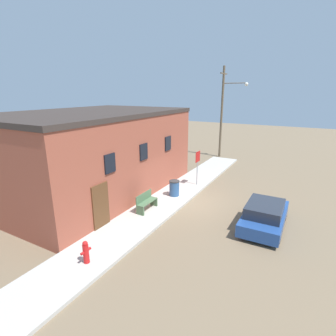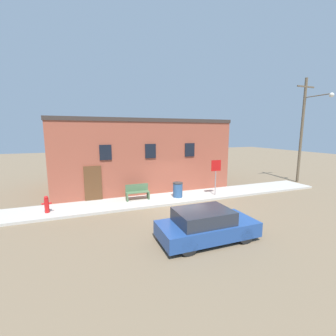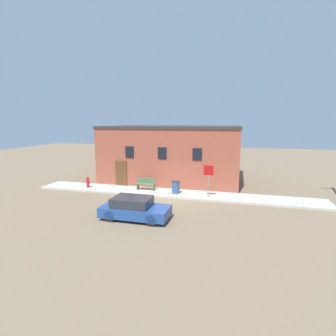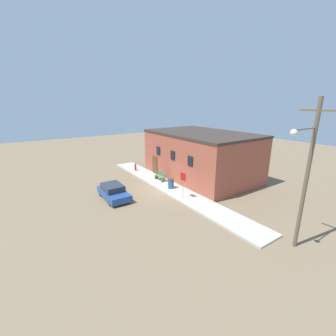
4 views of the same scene
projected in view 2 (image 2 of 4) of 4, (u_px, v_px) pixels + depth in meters
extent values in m
plane|color=#7A664C|center=(180.00, 205.00, 13.03)|extent=(80.00, 80.00, 0.00)
cube|color=#BCB7AD|center=(173.00, 198.00, 14.07)|extent=(21.60, 2.28, 0.14)
cube|color=#9E4C38|center=(137.00, 155.00, 17.85)|extent=(11.86, 7.56, 4.79)
cube|color=#382D28|center=(136.00, 122.00, 17.45)|extent=(11.96, 7.66, 0.24)
cube|color=black|center=(106.00, 152.00, 13.27)|extent=(0.70, 0.08, 0.90)
cube|color=black|center=(150.00, 151.00, 14.24)|extent=(0.70, 0.08, 0.90)
cube|color=black|center=(190.00, 150.00, 15.22)|extent=(0.70, 0.08, 0.90)
cube|color=brown|center=(93.00, 184.00, 13.28)|extent=(1.00, 0.08, 2.20)
cylinder|color=red|center=(47.00, 206.00, 11.30)|extent=(0.22, 0.22, 0.72)
sphere|color=red|center=(46.00, 198.00, 11.23)|extent=(0.19, 0.19, 0.19)
cylinder|color=red|center=(43.00, 204.00, 11.22)|extent=(0.12, 0.10, 0.10)
cylinder|color=red|center=(50.00, 203.00, 11.34)|extent=(0.12, 0.10, 0.10)
cylinder|color=gray|center=(216.00, 178.00, 14.36)|extent=(0.06, 0.06, 2.27)
cube|color=red|center=(216.00, 166.00, 14.22)|extent=(0.69, 0.02, 0.69)
cube|color=#4C6B47|center=(127.00, 197.00, 13.22)|extent=(0.08, 0.44, 0.45)
cube|color=#4C6B47|center=(148.00, 195.00, 13.68)|extent=(0.08, 0.44, 0.45)
cube|color=#4C6B47|center=(138.00, 192.00, 13.41)|extent=(1.38, 0.44, 0.04)
cube|color=#4C6B47|center=(137.00, 188.00, 13.56)|extent=(1.38, 0.04, 0.44)
cylinder|color=#2D517F|center=(178.00, 190.00, 14.00)|extent=(0.59, 0.59, 0.87)
cylinder|color=#2D2D2D|center=(178.00, 183.00, 13.93)|extent=(0.62, 0.62, 0.06)
cylinder|color=brown|center=(302.00, 132.00, 18.30)|extent=(0.21, 0.21, 8.39)
cylinder|color=brown|center=(318.00, 96.00, 16.92)|extent=(0.07, 2.09, 0.07)
sphere|color=silver|center=(332.00, 95.00, 15.97)|extent=(0.32, 0.32, 0.32)
cube|color=brown|center=(306.00, 87.00, 17.75)|extent=(1.80, 0.10, 0.10)
cylinder|color=black|center=(221.00, 220.00, 9.88)|extent=(0.62, 0.20, 0.62)
cylinder|color=black|center=(245.00, 235.00, 8.46)|extent=(0.62, 0.20, 0.62)
cylinder|color=black|center=(171.00, 229.00, 9.04)|extent=(0.62, 0.20, 0.62)
cylinder|color=black|center=(188.00, 247.00, 7.62)|extent=(0.62, 0.20, 0.62)
cube|color=#23478C|center=(207.00, 229.00, 8.73)|extent=(3.83, 1.75, 0.56)
cube|color=#282D38|center=(203.00, 216.00, 8.58)|extent=(2.11, 1.54, 0.51)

